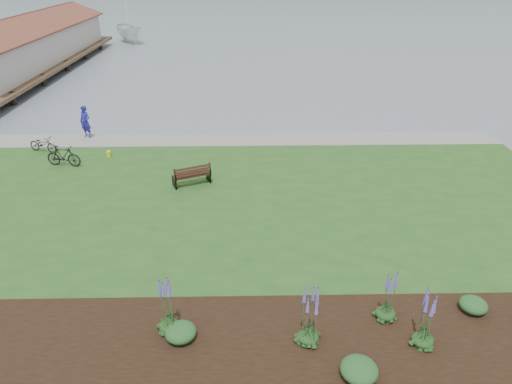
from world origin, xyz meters
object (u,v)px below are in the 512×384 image
park_bench (192,175)px  bicycle_a (43,144)px  person (85,119)px  sailboat (131,43)px

park_bench → bicycle_a: (-8.93, 4.46, -0.08)m
person → park_bench: bearing=-19.0°
bicycle_a → sailboat: bearing=25.6°
park_bench → sailboat: 46.40m
person → bicycle_a: size_ratio=1.30×
park_bench → person: size_ratio=0.83×
person → sailboat: size_ratio=0.08×
park_bench → sailboat: size_ratio=0.07×
person → bicycle_a: bearing=-102.6°
person → bicycle_a: 3.01m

